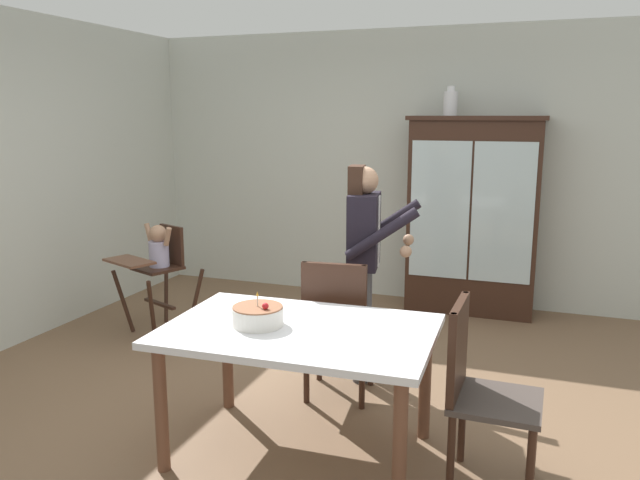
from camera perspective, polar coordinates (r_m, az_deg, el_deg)
ground_plane at (r=4.31m, az=-1.69°, el=-14.36°), size 6.24×6.24×0.00m
wall_back at (r=6.42m, az=6.97°, el=6.63°), size 5.32×0.06×2.70m
china_cabinet at (r=6.08m, az=13.76°, el=2.19°), size 1.24×0.48×1.86m
ceramic_vase at (r=6.04m, az=11.81°, el=12.16°), size 0.13×0.13×0.27m
high_chair_with_toddler at (r=5.55m, az=-14.57°, el=-1.67°), size 0.75×0.82×0.95m
adult_person at (r=4.37m, az=4.11°, el=-0.59°), size 0.56×0.55×1.53m
dining_table at (r=3.45m, az=-1.90°, el=-9.44°), size 1.48×1.01×0.74m
birthday_cake at (r=3.45m, az=-5.69°, el=-6.89°), size 0.28×0.28×0.19m
dining_chair_far_side at (r=4.10m, az=1.55°, el=-7.34°), size 0.49×0.49×0.96m
dining_chair_right_end at (r=3.31m, az=14.06°, el=-12.40°), size 0.45×0.45×0.96m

